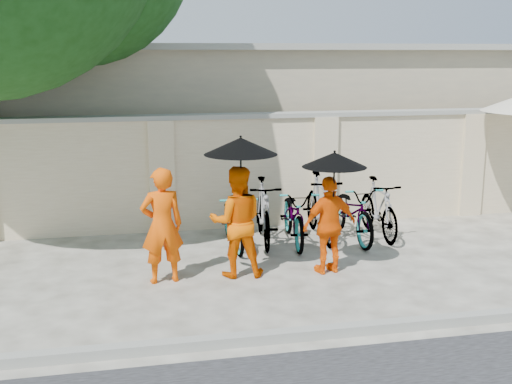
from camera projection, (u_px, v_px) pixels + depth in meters
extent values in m
plane|color=beige|center=(252.00, 287.00, 8.79)|extent=(80.00, 80.00, 0.00)
cube|color=gray|center=(282.00, 336.00, 7.15)|extent=(40.00, 0.16, 0.12)
cube|color=beige|center=(270.00, 171.00, 11.84)|extent=(20.00, 0.30, 2.00)
cube|color=tan|center=(275.00, 118.00, 15.54)|extent=(14.00, 6.00, 3.20)
imported|color=#FF5504|center=(162.00, 226.00, 8.85)|extent=(0.65, 0.47, 1.63)
imported|color=#F05D00|center=(237.00, 222.00, 9.11)|extent=(0.83, 0.68, 1.60)
cylinder|color=black|center=(241.00, 181.00, 8.91)|extent=(0.02, 0.02, 0.99)
cone|color=black|center=(241.00, 146.00, 8.81)|extent=(1.02, 1.02, 0.23)
imported|color=#FF5B05|center=(330.00, 225.00, 9.25)|extent=(0.89, 0.51, 1.43)
cylinder|color=black|center=(334.00, 190.00, 9.07)|extent=(0.02, 0.02, 0.87)
cone|color=black|center=(334.00, 160.00, 8.97)|extent=(0.92, 0.92, 0.21)
imported|color=#9B9B9B|center=(234.00, 219.00, 10.58)|extent=(0.62, 1.74, 0.91)
imported|color=#9B9B9B|center=(263.00, 212.00, 10.73)|extent=(0.72, 1.85, 1.08)
imported|color=#9B9B9B|center=(294.00, 215.00, 10.74)|extent=(0.82, 1.88, 0.96)
imported|color=#9B9B9B|center=(320.00, 207.00, 10.99)|extent=(0.64, 1.90, 1.13)
imported|color=#9B9B9B|center=(352.00, 212.00, 10.94)|extent=(0.70, 1.89, 0.98)
imported|color=#9B9B9B|center=(378.00, 208.00, 11.11)|extent=(0.50, 1.70, 1.02)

